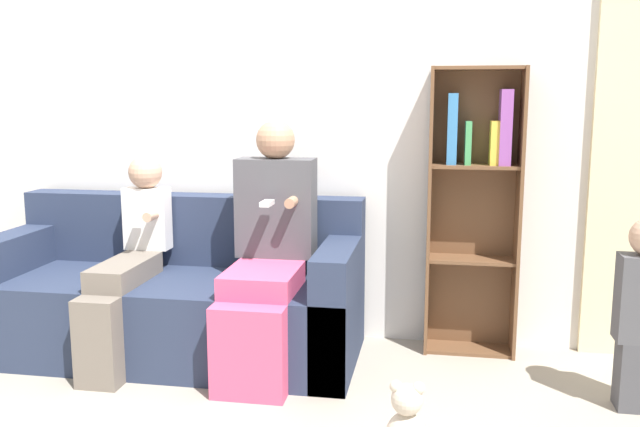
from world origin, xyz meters
The scene contains 7 objects.
ground_plane centered at (0.00, 0.00, 0.00)m, with size 14.00×14.00×0.00m, color #9E9384.
back_wall centered at (0.00, 0.94, 1.27)m, with size 10.00×0.06×2.55m.
couch centered at (-0.21, 0.50, 0.29)m, with size 1.98×0.81×0.83m.
adult_seated centered at (0.34, 0.39, 0.65)m, with size 0.41×0.74×1.26m.
child_seated centered at (-0.41, 0.35, 0.55)m, with size 0.25×0.77×1.07m.
bookshelf centered at (1.38, 0.82, 0.86)m, with size 0.48×0.22×1.54m.
teddy_bear centered at (1.08, -0.43, 0.15)m, with size 0.16×0.13×0.32m.
Camera 1 is at (1.17, -2.86, 1.38)m, focal length 38.00 mm.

